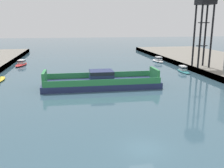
{
  "coord_description": "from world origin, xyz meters",
  "views": [
    {
      "loc": [
        -6.82,
        -21.02,
        11.74
      ],
      "look_at": [
        0.0,
        18.46,
        2.0
      ],
      "focal_mm": 39.85,
      "sensor_mm": 36.0,
      "label": 1
    }
  ],
  "objects_px": {
    "chain_ferry": "(101,82)",
    "moored_boat_near_left": "(158,60)",
    "moored_boat_mid_left": "(183,70)",
    "moored_boat_upstream_a": "(21,63)",
    "crane_tower": "(205,9)"
  },
  "relations": [
    {
      "from": "chain_ferry",
      "to": "moored_boat_near_left",
      "type": "relative_size",
      "value": 3.28
    },
    {
      "from": "moored_boat_mid_left",
      "to": "moored_boat_upstream_a",
      "type": "distance_m",
      "value": 45.09
    },
    {
      "from": "chain_ferry",
      "to": "moored_boat_upstream_a",
      "type": "distance_m",
      "value": 34.79
    },
    {
      "from": "moored_boat_mid_left",
      "to": "crane_tower",
      "type": "bearing_deg",
      "value": -11.69
    },
    {
      "from": "moored_boat_near_left",
      "to": "crane_tower",
      "type": "distance_m",
      "value": 23.51
    },
    {
      "from": "moored_boat_upstream_a",
      "to": "moored_boat_mid_left",
      "type": "bearing_deg",
      "value": -22.17
    },
    {
      "from": "chain_ferry",
      "to": "crane_tower",
      "type": "bearing_deg",
      "value": 22.54
    },
    {
      "from": "moored_boat_mid_left",
      "to": "moored_boat_upstream_a",
      "type": "height_order",
      "value": "moored_boat_upstream_a"
    },
    {
      "from": "moored_boat_mid_left",
      "to": "moored_boat_near_left",
      "type": "bearing_deg",
      "value": 91.22
    },
    {
      "from": "moored_boat_upstream_a",
      "to": "chain_ferry",
      "type": "bearing_deg",
      "value": -55.75
    },
    {
      "from": "moored_boat_near_left",
      "to": "moored_boat_upstream_a",
      "type": "bearing_deg",
      "value": -179.88
    },
    {
      "from": "chain_ferry",
      "to": "moored_boat_near_left",
      "type": "height_order",
      "value": "chain_ferry"
    },
    {
      "from": "moored_boat_mid_left",
      "to": "moored_boat_upstream_a",
      "type": "bearing_deg",
      "value": 157.83
    },
    {
      "from": "moored_boat_near_left",
      "to": "crane_tower",
      "type": "relative_size",
      "value": 0.39
    },
    {
      "from": "chain_ferry",
      "to": "moored_boat_upstream_a",
      "type": "bearing_deg",
      "value": 124.25
    }
  ]
}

